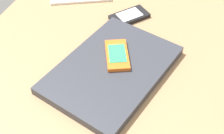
% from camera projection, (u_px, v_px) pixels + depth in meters
% --- Properties ---
extents(desk_surface, '(1.20, 0.80, 0.03)m').
position_uv_depth(desk_surface, '(104.00, 92.00, 0.74)').
color(desk_surface, '#9E7751').
rests_on(desk_surface, ground).
extents(laptop_closed, '(0.37, 0.30, 0.02)m').
position_uv_depth(laptop_closed, '(112.00, 69.00, 0.76)').
color(laptop_closed, '#33353D').
rests_on(laptop_closed, desk_surface).
extents(cell_phone_on_laptop, '(0.12, 0.09, 0.01)m').
position_uv_depth(cell_phone_on_laptop, '(119.00, 55.00, 0.77)').
color(cell_phone_on_laptop, orange).
rests_on(cell_phone_on_laptop, laptop_closed).
extents(cell_phone_on_desk, '(0.12, 0.12, 0.01)m').
position_uv_depth(cell_phone_on_desk, '(129.00, 16.00, 0.92)').
color(cell_phone_on_desk, black).
rests_on(cell_phone_on_desk, desk_surface).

